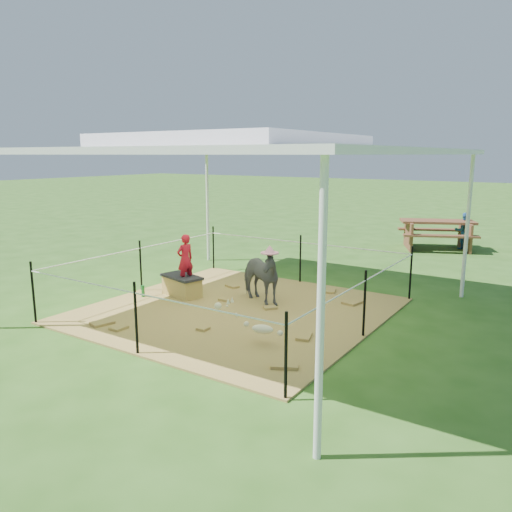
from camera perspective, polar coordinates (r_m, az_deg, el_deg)
The scene contains 13 objects.
ground at distance 8.49m, azimuth -2.24°, elevation -6.31°, with size 90.00×90.00×0.00m, color #2D5919.
hay_patch at distance 8.49m, azimuth -2.24°, elevation -6.21°, with size 4.60×4.60×0.03m, color brown.
canopy_tent at distance 8.08m, azimuth -2.39°, elevation 12.17°, with size 6.30×6.30×2.90m.
rope_fence at distance 8.32m, azimuth -2.27°, elevation -2.09°, with size 4.54×4.54×1.00m.
straw_bale at distance 9.34m, azimuth -8.47°, elevation -3.49°, with size 0.77×0.38×0.34m, color olive.
dark_cloth at distance 9.29m, azimuth -8.50°, elevation -2.35°, with size 0.82×0.43×0.04m, color black.
woman at distance 9.13m, azimuth -8.11°, elevation 0.24°, with size 0.34×0.22×0.92m, color red.
green_bottle at distance 9.42m, azimuth -12.79°, elevation -3.93°, with size 0.06×0.06×0.21m, color #176B26.
pony at distance 8.76m, azimuth 0.22°, elevation -2.25°, with size 0.52×1.14×0.97m, color #48494D.
pink_hat at distance 8.65m, azimuth 0.22°, elevation 1.31°, with size 0.30×0.30×0.14m, color pink.
foal at distance 6.93m, azimuth 0.75°, elevation -8.13°, with size 0.87×0.48×0.48m, color beige, non-canonical shape.
picnic_table_near at distance 14.76m, azimuth 19.94°, elevation 2.30°, with size 1.95×1.41×0.81m, color brown.
distant_person at distance 15.04m, azimuth 22.66°, elevation 2.66°, with size 0.50×0.39×1.02m, color #2F6CB0.
Camera 1 is at (4.71, -6.57, 2.60)m, focal length 35.00 mm.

